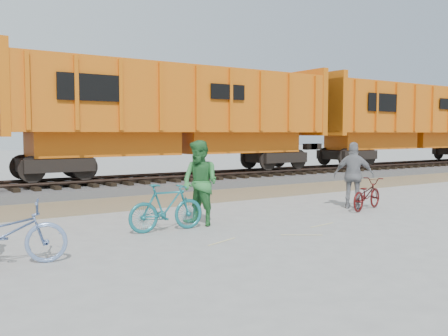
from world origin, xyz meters
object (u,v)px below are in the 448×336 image
(bicycle_blue, at_px, (3,234))
(bicycle_teal, at_px, (166,207))
(hopper_car_right, at_px, (408,119))
(hopper_car_center, at_px, (178,113))
(person_man, at_px, (200,183))
(bicycle_maroon, at_px, (367,194))
(person_woman, at_px, (354,175))

(bicycle_blue, bearing_deg, bicycle_teal, -57.40)
(hopper_car_right, height_order, bicycle_blue, hopper_car_right)
(hopper_car_center, relative_size, bicycle_blue, 6.82)
(person_man, bearing_deg, hopper_car_right, 94.54)
(hopper_car_right, bearing_deg, person_man, -156.89)
(bicycle_blue, relative_size, bicycle_teal, 1.14)
(bicycle_maroon, bearing_deg, person_man, 66.57)
(person_man, bearing_deg, bicycle_maroon, 65.24)
(hopper_car_right, bearing_deg, bicycle_maroon, -147.63)
(bicycle_maroon, distance_m, person_man, 5.28)
(bicycle_maroon, height_order, person_woman, person_woman)
(bicycle_blue, distance_m, bicycle_maroon, 9.85)
(hopper_car_center, bearing_deg, person_man, -114.97)
(bicycle_maroon, relative_size, person_man, 0.84)
(hopper_car_right, xyz_separation_m, bicycle_maroon, (-13.50, -8.56, -2.56))
(person_man, bearing_deg, hopper_car_center, 136.46)
(person_woman, bearing_deg, bicycle_maroon, 152.46)
(person_woman, bearing_deg, bicycle_teal, 48.75)
(bicycle_maroon, distance_m, person_woman, 0.66)
(bicycle_blue, relative_size, bicycle_maroon, 1.20)
(hopper_car_right, height_order, bicycle_teal, hopper_car_right)
(bicycle_teal, bearing_deg, person_man, -75.56)
(hopper_car_right, xyz_separation_m, person_woman, (-13.60, -8.16, -2.04))
(bicycle_maroon, xyz_separation_m, person_man, (-5.22, 0.57, 0.57))
(bicycle_blue, bearing_deg, person_woman, -67.90)
(hopper_car_center, bearing_deg, bicycle_maroon, -80.04)
(person_woman, bearing_deg, hopper_car_right, -100.62)
(hopper_car_right, relative_size, person_man, 6.88)
(hopper_car_center, distance_m, hopper_car_right, 15.00)
(hopper_car_center, height_order, bicycle_blue, hopper_car_center)
(bicycle_teal, relative_size, person_woman, 0.92)
(hopper_car_right, distance_m, bicycle_blue, 25.23)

